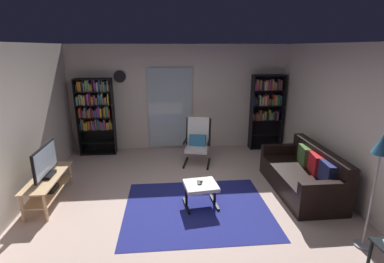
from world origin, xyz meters
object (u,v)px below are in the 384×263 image
at_px(bookshelf_near_sofa, 266,106).
at_px(cell_phone, 200,183).
at_px(tv_stand, 48,185).
at_px(floor_lamp_by_sofa, 380,155).
at_px(wall_clock, 120,76).
at_px(leather_sofa, 304,176).
at_px(lounge_armchair, 198,140).
at_px(television, 45,163).
at_px(bookshelf_near_tv, 95,111).
at_px(ottoman, 201,188).
at_px(tv_remote, 199,183).

height_order(bookshelf_near_sofa, cell_phone, bookshelf_near_sofa).
bearing_deg(cell_phone, tv_stand, -171.30).
distance_m(floor_lamp_by_sofa, wall_clock, 5.48).
xyz_separation_m(leather_sofa, lounge_armchair, (-1.76, 1.53, 0.23)).
bearing_deg(television, tv_stand, -109.96).
distance_m(television, floor_lamp_by_sofa, 4.84).
bearing_deg(floor_lamp_by_sofa, tv_stand, 161.13).
distance_m(bookshelf_near_sofa, leather_sofa, 2.49).
xyz_separation_m(television, leather_sofa, (4.44, -0.05, -0.40)).
bearing_deg(bookshelf_near_tv, tv_stand, -97.95).
xyz_separation_m(bookshelf_near_sofa, lounge_armchair, (-1.82, -0.84, -0.56)).
relative_size(leather_sofa, cell_phone, 13.11).
distance_m(tv_stand, cell_phone, 2.55).
bearing_deg(ottoman, bookshelf_near_tv, 129.91).
relative_size(tv_stand, bookshelf_near_sofa, 0.69).
xyz_separation_m(tv_stand, bookshelf_near_tv, (0.32, 2.28, 0.77)).
xyz_separation_m(bookshelf_near_tv, lounge_armchair, (2.36, -0.80, -0.54)).
relative_size(cell_phone, floor_lamp_by_sofa, 0.09).
bearing_deg(lounge_armchair, bookshelf_near_sofa, 24.76).
height_order(bookshelf_near_sofa, ottoman, bookshelf_near_sofa).
height_order(television, ottoman, television).
xyz_separation_m(lounge_armchair, tv_remote, (-0.18, -1.82, -0.13)).
bearing_deg(bookshelf_near_sofa, tv_remote, -126.95).
relative_size(bookshelf_near_sofa, lounge_armchair, 1.84).
bearing_deg(ottoman, tv_remote, 133.35).
relative_size(lounge_armchair, wall_clock, 3.53).
xyz_separation_m(leather_sofa, cell_phone, (-1.91, -0.29, 0.09)).
bearing_deg(bookshelf_near_tv, leather_sofa, -29.46).
bearing_deg(floor_lamp_by_sofa, ottoman, 149.44).
xyz_separation_m(bookshelf_near_tv, tv_remote, (2.18, -2.62, -0.67)).
distance_m(bookshelf_near_sofa, cell_phone, 3.38).
relative_size(tv_stand, tv_remote, 9.00).
relative_size(bookshelf_near_tv, cell_phone, 13.11).
bearing_deg(bookshelf_near_tv, bookshelf_near_sofa, 0.54).
bearing_deg(cell_phone, floor_lamp_by_sofa, -14.98).
xyz_separation_m(television, wall_clock, (0.91, 2.50, 1.14)).
distance_m(tv_stand, leather_sofa, 4.44).
distance_m(bookshelf_near_tv, floor_lamp_by_sofa, 5.72).
height_order(bookshelf_near_sofa, leather_sofa, bookshelf_near_sofa).
distance_m(cell_phone, floor_lamp_by_sofa, 2.53).
xyz_separation_m(ottoman, tv_remote, (-0.03, 0.03, 0.08)).
relative_size(tv_stand, lounge_armchair, 1.27).
xyz_separation_m(tv_stand, floor_lamp_by_sofa, (4.55, -1.56, 0.97)).
bearing_deg(tv_remote, bookshelf_near_sofa, 51.04).
relative_size(television, ottoman, 1.52).
bearing_deg(bookshelf_near_tv, lounge_armchair, -18.68).
bearing_deg(lounge_armchair, tv_remote, -95.63).
relative_size(bookshelf_near_tv, floor_lamp_by_sofa, 1.19).
relative_size(tv_stand, leather_sofa, 0.71).
bearing_deg(cell_phone, television, -171.44).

